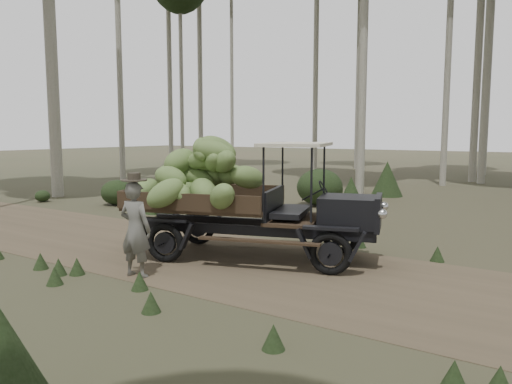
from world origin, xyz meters
The scene contains 5 objects.
ground centered at (0.00, 0.00, 0.00)m, with size 120.00×120.00×0.00m, color #473D2B.
dirt_track centered at (0.00, 0.00, 0.00)m, with size 70.00×4.00×0.01m, color brown.
banana_truck centered at (-1.57, 0.25, 1.39)m, with size 5.11×3.23×2.47m.
farmer centered at (-1.98, -1.72, 0.84)m, with size 0.64×0.49×1.77m.
undergrowth centered at (-0.71, -0.73, 0.54)m, with size 21.93×23.20×1.33m.
Camera 1 is at (4.25, -7.47, 2.44)m, focal length 35.00 mm.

